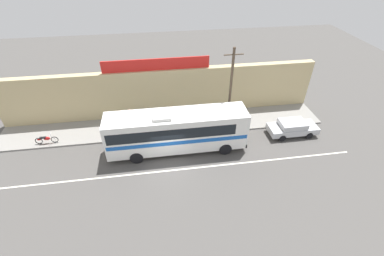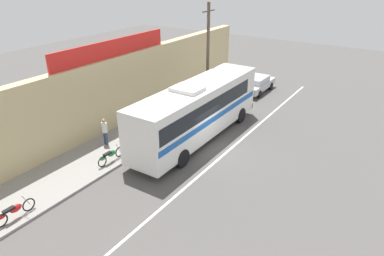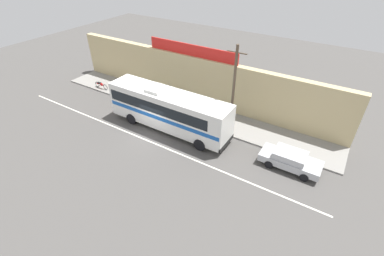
# 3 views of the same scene
# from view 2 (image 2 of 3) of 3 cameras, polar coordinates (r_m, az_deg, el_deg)

# --- Properties ---
(ground_plane) EXTENTS (70.00, 70.00, 0.00)m
(ground_plane) POSITION_cam_2_polar(r_m,az_deg,el_deg) (21.46, 3.45, -3.58)
(ground_plane) COLOR #4F4C49
(sidewalk_slab) EXTENTS (30.00, 3.60, 0.14)m
(sidewalk_slab) POSITION_cam_2_polar(r_m,az_deg,el_deg) (24.13, -7.29, -0.17)
(sidewalk_slab) COLOR gray
(sidewalk_slab) RESTS_ON ground_plane
(storefront_facade) EXTENTS (30.00, 0.70, 4.80)m
(storefront_facade) POSITION_cam_2_polar(r_m,az_deg,el_deg) (24.63, -11.44, 5.91)
(storefront_facade) COLOR tan
(storefront_facade) RESTS_ON ground_plane
(storefront_billboard) EXTENTS (9.73, 0.12, 1.10)m
(storefront_billboard) POSITION_cam_2_polar(r_m,az_deg,el_deg) (23.61, -12.66, 12.44)
(storefront_billboard) COLOR red
(storefront_billboard) RESTS_ON storefront_facade
(road_center_stripe) EXTENTS (30.00, 0.14, 0.01)m
(road_center_stripe) POSITION_cam_2_polar(r_m,az_deg,el_deg) (21.13, 5.33, -4.13)
(road_center_stripe) COLOR silver
(road_center_stripe) RESTS_ON ground_plane
(intercity_bus) EXTENTS (11.36, 2.61, 3.78)m
(intercity_bus) POSITION_cam_2_polar(r_m,az_deg,el_deg) (21.94, 0.81, 3.10)
(intercity_bus) COLOR white
(intercity_bus) RESTS_ON ground_plane
(parked_car) EXTENTS (4.39, 1.91, 1.37)m
(parked_car) POSITION_cam_2_polar(r_m,az_deg,el_deg) (31.56, 10.33, 7.06)
(parked_car) COLOR #B7BABF
(parked_car) RESTS_ON ground_plane
(utility_pole) EXTENTS (1.60, 0.22, 7.71)m
(utility_pole) POSITION_cam_2_polar(r_m,az_deg,el_deg) (26.48, 2.57, 11.62)
(utility_pole) COLOR brown
(utility_pole) RESTS_ON sidewalk_slab
(motorcycle_orange) EXTENTS (1.94, 0.56, 0.94)m
(motorcycle_orange) POSITION_cam_2_polar(r_m,az_deg,el_deg) (20.26, -13.01, -4.27)
(motorcycle_orange) COLOR black
(motorcycle_orange) RESTS_ON sidewalk_slab
(motorcycle_purple) EXTENTS (1.93, 0.56, 0.94)m
(motorcycle_purple) POSITION_cam_2_polar(r_m,az_deg,el_deg) (17.46, -26.78, -11.83)
(motorcycle_purple) COLOR black
(motorcycle_purple) RESTS_ON sidewalk_slab
(pedestrian_near_shop) EXTENTS (0.30, 0.48, 1.70)m
(pedestrian_near_shop) POSITION_cam_2_polar(r_m,az_deg,el_deg) (22.00, -13.90, -0.28)
(pedestrian_near_shop) COLOR navy
(pedestrian_near_shop) RESTS_ON sidewalk_slab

